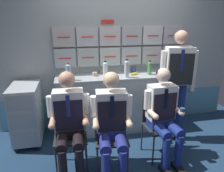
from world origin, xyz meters
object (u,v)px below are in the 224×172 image
(folding_chair_center, at_px, (111,128))
(folding_chair_near_trolley, at_px, (157,118))
(sparkling_bottle_green, at_px, (69,72))
(crew_member_standing, at_px, (178,78))
(coffee_cup_white, at_px, (102,71))
(crew_member_near_trolley, at_px, (164,112))
(snack_banana, at_px, (135,74))
(folding_chair_left, at_px, (70,127))
(crew_member_left, at_px, (69,120))
(crew_member_center, at_px, (112,121))
(service_trolley, at_px, (27,112))

(folding_chair_center, xyz_separation_m, folding_chair_near_trolley, (0.69, 0.14, 0.00))
(folding_chair_near_trolley, distance_m, sparkling_bottle_green, 1.44)
(folding_chair_near_trolley, bearing_deg, crew_member_standing, 33.47)
(coffee_cup_white, bearing_deg, sparkling_bottle_green, -148.52)
(crew_member_near_trolley, bearing_deg, snack_banana, 97.77)
(folding_chair_left, xyz_separation_m, crew_member_left, (-0.00, -0.16, 0.18))
(folding_chair_left, relative_size, crew_member_near_trolley, 0.68)
(crew_member_center, bearing_deg, folding_chair_center, 84.22)
(crew_member_standing, relative_size, coffee_cup_white, 23.42)
(service_trolley, xyz_separation_m, folding_chair_left, (0.64, -0.67, 0.04))
(service_trolley, xyz_separation_m, crew_member_standing, (2.23, -0.39, 0.53))
(crew_member_center, bearing_deg, folding_chair_near_trolley, 23.13)
(crew_member_left, xyz_separation_m, crew_member_near_trolley, (1.21, 0.01, -0.01))
(service_trolley, height_order, folding_chair_center, service_trolley)
(sparkling_bottle_green, bearing_deg, snack_banana, 6.07)
(crew_member_left, distance_m, sparkling_bottle_green, 0.90)
(service_trolley, height_order, folding_chair_left, service_trolley)
(crew_member_near_trolley, distance_m, snack_banana, 0.96)
(coffee_cup_white, bearing_deg, snack_banana, -23.74)
(folding_chair_near_trolley, relative_size, crew_member_near_trolley, 0.68)
(crew_member_near_trolley, bearing_deg, service_trolley, 156.17)
(crew_member_left, height_order, crew_member_near_trolley, crew_member_left)
(crew_member_near_trolley, xyz_separation_m, snack_banana, (-0.12, 0.91, 0.29))
(sparkling_bottle_green, bearing_deg, crew_member_standing, -13.34)
(crew_member_standing, relative_size, snack_banana, 9.87)
(crew_member_near_trolley, bearing_deg, crew_member_left, -179.40)
(crew_member_near_trolley, xyz_separation_m, sparkling_bottle_green, (-1.18, 0.80, 0.40))
(service_trolley, height_order, crew_member_left, crew_member_left)
(folding_chair_near_trolley, relative_size, crew_member_standing, 0.50)
(crew_member_center, distance_m, snack_banana, 1.23)
(sparkling_bottle_green, bearing_deg, crew_member_center, -63.39)
(folding_chair_center, distance_m, crew_member_standing, 1.25)
(crew_member_center, relative_size, crew_member_standing, 0.75)
(service_trolley, relative_size, crew_member_center, 0.71)
(crew_member_left, bearing_deg, folding_chair_center, 3.78)
(folding_chair_center, distance_m, folding_chair_near_trolley, 0.70)
(crew_member_left, height_order, crew_member_standing, crew_member_standing)
(folding_chair_left, xyz_separation_m, crew_member_standing, (1.59, 0.28, 0.49))
(service_trolley, xyz_separation_m, crew_member_left, (0.64, -0.83, 0.22))
(crew_member_center, xyz_separation_m, coffee_cup_white, (0.08, 1.27, 0.29))
(sparkling_bottle_green, relative_size, snack_banana, 1.58)
(service_trolley, distance_m, snack_banana, 1.79)
(crew_member_left, xyz_separation_m, crew_member_standing, (1.59, 0.44, 0.31))
(sparkling_bottle_green, height_order, snack_banana, sparkling_bottle_green)
(folding_chair_left, distance_m, coffee_cup_white, 1.23)
(folding_chair_left, bearing_deg, sparkling_bottle_green, 88.44)
(folding_chair_left, relative_size, snack_banana, 4.97)
(folding_chair_left, xyz_separation_m, sparkling_bottle_green, (0.02, 0.65, 0.56))
(service_trolley, distance_m, crew_member_near_trolley, 2.03)
(folding_chair_left, bearing_deg, folding_chair_near_trolley, 0.65)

